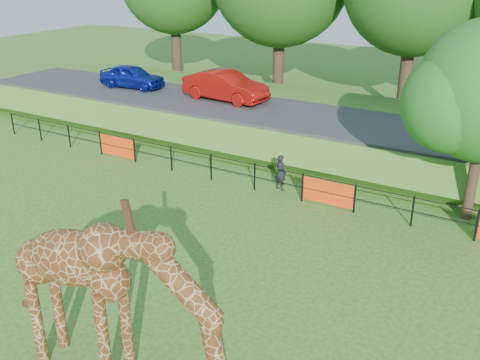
{
  "coord_description": "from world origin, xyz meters",
  "views": [
    {
      "loc": [
        9.09,
        -8.69,
        8.39
      ],
      "look_at": [
        1.42,
        4.45,
        2.0
      ],
      "focal_mm": 40.0,
      "sensor_mm": 36.0,
      "label": 1
    }
  ],
  "objects_px": {
    "visitor": "(280,172)",
    "car_red": "(225,86)",
    "car_blue": "(132,76)",
    "giraffe": "(119,307)"
  },
  "relations": [
    {
      "from": "car_red",
      "to": "visitor",
      "type": "xyz_separation_m",
      "value": [
        6.21,
        -6.04,
        -1.47
      ]
    },
    {
      "from": "giraffe",
      "to": "car_blue",
      "type": "xyz_separation_m",
      "value": [
        -14.07,
        16.7,
        0.12
      ]
    },
    {
      "from": "car_blue",
      "to": "visitor",
      "type": "xyz_separation_m",
      "value": [
        12.34,
        -5.86,
        -1.36
      ]
    },
    {
      "from": "car_red",
      "to": "car_blue",
      "type": "bearing_deg",
      "value": 97.02
    },
    {
      "from": "visitor",
      "to": "car_red",
      "type": "bearing_deg",
      "value": -32.89
    },
    {
      "from": "giraffe",
      "to": "car_blue",
      "type": "relative_size",
      "value": 1.43
    },
    {
      "from": "car_blue",
      "to": "visitor",
      "type": "distance_m",
      "value": 13.73
    },
    {
      "from": "giraffe",
      "to": "car_red",
      "type": "bearing_deg",
      "value": 111.62
    },
    {
      "from": "visitor",
      "to": "car_blue",
      "type": "bearing_deg",
      "value": -14.04
    },
    {
      "from": "giraffe",
      "to": "visitor",
      "type": "distance_m",
      "value": 11.05
    }
  ]
}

